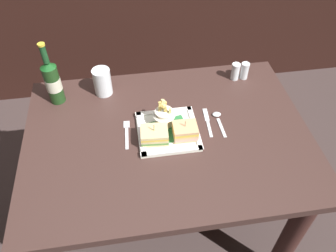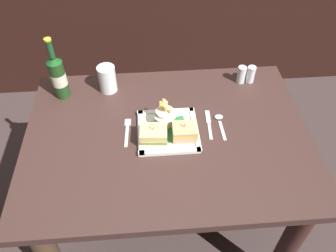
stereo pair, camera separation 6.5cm
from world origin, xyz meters
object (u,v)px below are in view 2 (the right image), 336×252
at_px(spoon, 220,120).
at_px(salt_shaker, 241,76).
at_px(water_glass, 108,80).
at_px(knife, 209,123).
at_px(dining_table, 168,159).
at_px(square_plate, 168,131).
at_px(sandwich_half_left, 154,134).
at_px(pepper_shaker, 251,75).
at_px(sandwich_half_right, 185,132).
at_px(beer_bottle, 58,76).
at_px(fries_cup, 165,114).
at_px(fork, 127,130).

xyz_separation_m(spoon, salt_shaker, (0.14, 0.24, 0.03)).
relative_size(water_glass, knife, 0.77).
bearing_deg(dining_table, square_plate, 69.11).
distance_m(water_glass, salt_shaker, 0.59).
relative_size(sandwich_half_left, pepper_shaker, 1.36).
relative_size(square_plate, sandwich_half_right, 2.51).
relative_size(sandwich_half_left, beer_bottle, 0.38).
relative_size(sandwich_half_right, pepper_shaker, 1.17).
bearing_deg(knife, sandwich_half_right, -145.21).
bearing_deg(beer_bottle, dining_table, -31.46).
xyz_separation_m(water_glass, spoon, (0.45, -0.23, -0.05)).
height_order(sandwich_half_right, fries_cup, fries_cup).
relative_size(square_plate, spoon, 1.71).
distance_m(dining_table, sandwich_half_right, 0.21).
bearing_deg(knife, water_glass, 149.44).
bearing_deg(water_glass, sandwich_half_left, -59.78).
bearing_deg(salt_shaker, beer_bottle, -177.92).
relative_size(beer_bottle, spoon, 2.08).
bearing_deg(square_plate, sandwich_half_left, -147.15).
bearing_deg(square_plate, fries_cup, 103.98).
bearing_deg(dining_table, sandwich_half_left, -152.61).
xyz_separation_m(dining_table, fries_cup, (-0.01, 0.05, 0.22)).
height_order(dining_table, fries_cup, fries_cup).
bearing_deg(square_plate, sandwich_half_right, -32.85).
bearing_deg(dining_table, fork, 168.75).
height_order(fries_cup, salt_shaker, fries_cup).
height_order(sandwich_half_right, beer_bottle, beer_bottle).
distance_m(beer_bottle, spoon, 0.69).
xyz_separation_m(dining_table, sandwich_half_left, (-0.05, -0.03, 0.20)).
height_order(dining_table, pepper_shaker, pepper_shaker).
height_order(square_plate, fork, square_plate).
bearing_deg(beer_bottle, fries_cup, -26.71).
bearing_deg(beer_bottle, salt_shaker, 2.08).
distance_m(sandwich_half_left, fork, 0.12).
bearing_deg(sandwich_half_left, beer_bottle, 142.21).
height_order(water_glass, spoon, water_glass).
xyz_separation_m(knife, salt_shaker, (0.18, 0.25, 0.03)).
xyz_separation_m(square_plate, water_glass, (-0.24, 0.28, 0.04)).
bearing_deg(knife, spoon, 9.25).
xyz_separation_m(water_glass, salt_shaker, (0.59, 0.01, -0.02)).
bearing_deg(knife, dining_table, -164.79).
relative_size(sandwich_half_left, fries_cup, 0.94).
xyz_separation_m(sandwich_half_left, spoon, (0.27, 0.08, -0.03)).
xyz_separation_m(dining_table, salt_shaker, (0.35, 0.29, 0.20)).
distance_m(square_plate, pepper_shaker, 0.49).
bearing_deg(sandwich_half_left, pepper_shaker, 35.55).
relative_size(sandwich_half_left, salt_shaker, 1.33).
distance_m(beer_bottle, fork, 0.38).
distance_m(sandwich_half_right, fork, 0.23).
xyz_separation_m(square_plate, sandwich_half_right, (0.06, -0.04, 0.03)).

